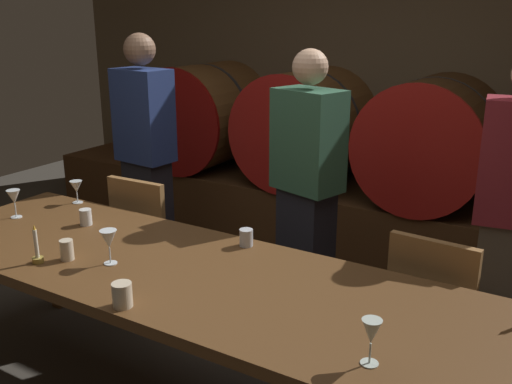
# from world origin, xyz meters

# --- Properties ---
(back_wall) EXTENTS (6.64, 0.24, 2.97)m
(back_wall) POSITION_xyz_m (0.00, 2.77, 1.48)
(back_wall) COLOR brown
(back_wall) RESTS_ON ground
(barrel_shelf) EXTENTS (5.98, 0.90, 0.47)m
(barrel_shelf) POSITION_xyz_m (0.00, 2.22, 0.23)
(barrel_shelf) COLOR #4C2D16
(barrel_shelf) RESTS_ON ground
(wine_barrel_far_left) EXTENTS (0.93, 0.94, 0.93)m
(wine_barrel_far_left) POSITION_xyz_m (-1.55, 2.22, 0.93)
(wine_barrel_far_left) COLOR brown
(wine_barrel_far_left) RESTS_ON barrel_shelf
(wine_barrel_center_left) EXTENTS (0.93, 0.94, 0.93)m
(wine_barrel_center_left) POSITION_xyz_m (-0.52, 2.22, 0.93)
(wine_barrel_center_left) COLOR brown
(wine_barrel_center_left) RESTS_ON barrel_shelf
(wine_barrel_center_right) EXTENTS (0.93, 0.94, 0.93)m
(wine_barrel_center_right) POSITION_xyz_m (0.50, 2.22, 0.93)
(wine_barrel_center_right) COLOR #513319
(wine_barrel_center_right) RESTS_ON barrel_shelf
(dining_table) EXTENTS (2.99, 0.91, 0.75)m
(dining_table) POSITION_xyz_m (0.13, -0.18, 0.69)
(dining_table) COLOR brown
(dining_table) RESTS_ON ground
(chair_left) EXTENTS (0.41, 0.41, 0.88)m
(chair_left) POSITION_xyz_m (-0.76, 0.52, 0.49)
(chair_left) COLOR olive
(chair_left) RESTS_ON ground
(chair_right) EXTENTS (0.43, 0.43, 0.88)m
(chair_right) POSITION_xyz_m (1.01, 0.50, 0.49)
(chair_right) COLOR olive
(chair_right) RESTS_ON ground
(guest_left) EXTENTS (0.40, 0.28, 1.70)m
(guest_left) POSITION_xyz_m (-1.11, 0.92, 0.87)
(guest_left) COLOR black
(guest_left) RESTS_ON ground
(guest_center) EXTENTS (0.43, 0.34, 1.64)m
(guest_center) POSITION_xyz_m (0.16, 0.85, 0.84)
(guest_center) COLOR black
(guest_center) RESTS_ON ground
(candle_left) EXTENTS (0.05, 0.05, 0.18)m
(candle_left) POSITION_xyz_m (-0.53, -0.47, 0.80)
(candle_left) COLOR olive
(candle_left) RESTS_ON dining_table
(wine_glass_far_left) EXTENTS (0.07, 0.07, 0.16)m
(wine_glass_far_left) POSITION_xyz_m (-1.13, -0.13, 0.86)
(wine_glass_far_left) COLOR white
(wine_glass_far_left) RESTS_ON dining_table
(wine_glass_center_left) EXTENTS (0.07, 0.07, 0.13)m
(wine_glass_center_left) POSITION_xyz_m (-1.04, 0.22, 0.84)
(wine_glass_center_left) COLOR white
(wine_glass_center_left) RESTS_ON dining_table
(wine_glass_center_right) EXTENTS (0.08, 0.08, 0.16)m
(wine_glass_center_right) POSITION_xyz_m (-0.25, -0.30, 0.86)
(wine_glass_center_right) COLOR white
(wine_glass_center_right) RESTS_ON dining_table
(wine_glass_far_right) EXTENTS (0.07, 0.07, 0.16)m
(wine_glass_far_right) POSITION_xyz_m (1.03, -0.44, 0.86)
(wine_glass_far_right) COLOR silver
(wine_glass_far_right) RESTS_ON dining_table
(cup_far_left) EXTENTS (0.06, 0.06, 0.09)m
(cup_far_left) POSITION_xyz_m (-0.72, -0.01, 0.79)
(cup_far_left) COLOR white
(cup_far_left) RESTS_ON dining_table
(cup_center_left) EXTENTS (0.06, 0.06, 0.09)m
(cup_center_left) POSITION_xyz_m (-0.45, -0.37, 0.79)
(cup_center_left) COLOR beige
(cup_center_left) RESTS_ON dining_table
(cup_center_right) EXTENTS (0.08, 0.08, 0.10)m
(cup_center_right) POSITION_xyz_m (0.08, -0.57, 0.80)
(cup_center_right) COLOR beige
(cup_center_right) RESTS_ON dining_table
(cup_far_right) EXTENTS (0.07, 0.07, 0.08)m
(cup_far_right) POSITION_xyz_m (0.16, 0.19, 0.79)
(cup_far_right) COLOR silver
(cup_far_right) RESTS_ON dining_table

